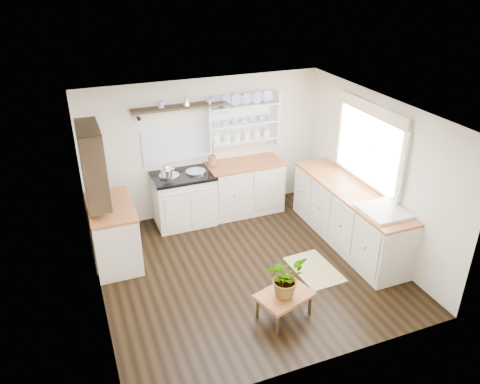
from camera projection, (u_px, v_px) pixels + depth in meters
name	position (u px, v px, depth m)	size (l,w,h in m)	color
floor	(247.00, 268.00, 6.68)	(4.00, 3.80, 0.01)	black
wall_back	(205.00, 148.00, 7.74)	(4.00, 0.02, 2.30)	#EDE6CD
wall_right	(375.00, 173.00, 6.81)	(0.02, 3.80, 2.30)	#EDE6CD
wall_left	(91.00, 225.00, 5.51)	(0.02, 3.80, 2.30)	#EDE6CD
ceiling	(249.00, 112.00, 5.64)	(4.00, 3.80, 0.01)	white
window	(369.00, 144.00, 6.73)	(0.08, 1.55, 1.22)	white
aga_cooker	(184.00, 199.00, 7.62)	(0.98, 0.68, 0.91)	silver
back_cabinets	(245.00, 186.00, 8.00)	(1.27, 0.63, 0.90)	beige
right_cabinets	(348.00, 215.00, 7.11)	(0.62, 2.43, 0.90)	beige
belfast_sink	(382.00, 219.00, 6.33)	(0.55, 0.60, 0.45)	white
left_cabinets	(114.00, 232.00, 6.66)	(0.62, 1.13, 0.90)	beige
plate_rack	(242.00, 120.00, 7.74)	(1.20, 0.22, 0.90)	white
high_shelf	(180.00, 107.00, 7.17)	(1.50, 0.29, 0.16)	black
left_shelving	(93.00, 163.00, 6.13)	(0.28, 0.80, 1.05)	black
kettle	(166.00, 171.00, 7.17)	(0.17, 0.17, 0.21)	silver
utensil_crock	(212.00, 161.00, 7.65)	(0.14, 0.14, 0.16)	brown
center_table	(284.00, 297.00, 5.64)	(0.75, 0.63, 0.35)	brown
potted_plant	(285.00, 277.00, 5.50)	(0.45, 0.39, 0.50)	#3F7233
floor_rug	(314.00, 269.00, 6.63)	(0.55, 0.85, 0.02)	#937A55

